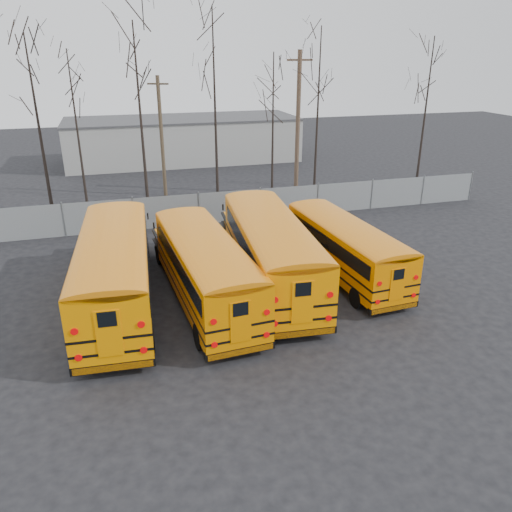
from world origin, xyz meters
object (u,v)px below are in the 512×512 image
object	(u,v)px
bus_a	(115,264)
utility_pole_right	(298,123)
bus_b	(204,264)
bus_d	(343,244)
bus_c	(270,245)
utility_pole_left	(162,136)

from	to	relation	value
bus_a	utility_pole_right	world-z (taller)	utility_pole_right
bus_b	bus_d	xyz separation A→B (m)	(6.91, 0.94, -0.17)
bus_c	bus_d	world-z (taller)	bus_c
bus_b	bus_d	world-z (taller)	bus_b
bus_a	bus_b	xyz separation A→B (m)	(3.64, -0.63, -0.15)
utility_pole_left	bus_b	bearing A→B (deg)	-67.03
bus_c	bus_d	bearing A→B (deg)	5.35
bus_a	utility_pole_left	distance (m)	17.88
bus_b	bus_c	size ratio (longest dim) A/B	0.92
bus_a	bus_c	distance (m)	6.86
utility_pole_left	bus_a	bearing A→B (deg)	-78.93
bus_d	utility_pole_right	xyz separation A→B (m)	(3.05, 14.68, 3.62)
bus_c	utility_pole_right	distance (m)	16.53
bus_a	utility_pole_left	size ratio (longest dim) A/B	1.41
bus_c	utility_pole_right	size ratio (longest dim) A/B	1.19
bus_d	utility_pole_left	distance (m)	18.40
utility_pole_left	bus_c	bearing A→B (deg)	-56.35
bus_d	bus_a	bearing A→B (deg)	177.76
bus_a	bus_c	world-z (taller)	bus_a
bus_c	utility_pole_left	bearing A→B (deg)	104.33
bus_d	utility_pole_left	bearing A→B (deg)	107.33
bus_b	bus_d	size ratio (longest dim) A/B	1.11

